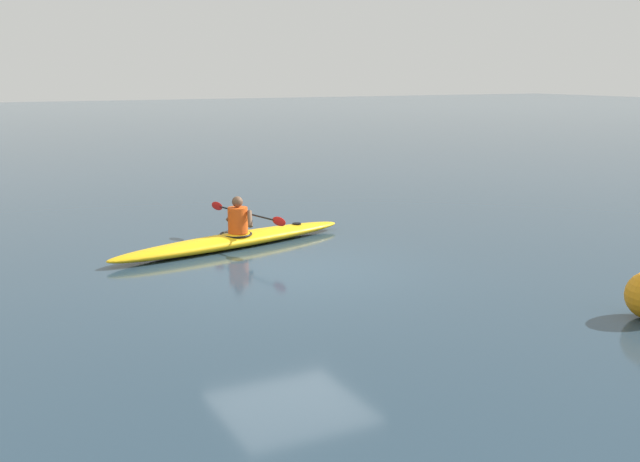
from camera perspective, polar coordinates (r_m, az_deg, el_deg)
name	(u,v)px	position (r m, az deg, el deg)	size (l,w,h in m)	color
ground_plane	(289,271)	(12.57, -2.37, -3.10)	(160.00, 160.00, 0.00)	#233847
kayak	(233,240)	(14.34, -6.68, -0.71)	(5.22, 1.87, 0.27)	#EAB214
kayaker	(239,218)	(14.32, -6.29, 1.03)	(0.69, 2.44, 0.71)	#E04C14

